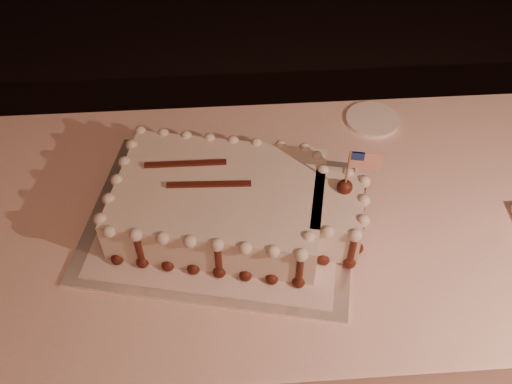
{
  "coord_description": "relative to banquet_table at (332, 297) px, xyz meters",
  "views": [
    {
      "loc": [
        -0.27,
        -0.23,
        1.77
      ],
      "look_at": [
        -0.22,
        0.59,
        0.84
      ],
      "focal_mm": 40.0,
      "sensor_mm": 36.0,
      "label": 1
    }
  ],
  "objects": [
    {
      "name": "banquet_table",
      "position": [
        0.0,
        0.0,
        0.0
      ],
      "size": [
        2.4,
        0.8,
        0.75
      ],
      "primitive_type": "cube",
      "color": "beige",
      "rests_on": "ground"
    },
    {
      "name": "sheet_cake",
      "position": [
        -0.27,
        -0.01,
        0.44
      ],
      "size": [
        0.59,
        0.41,
        0.22
      ],
      "color": "silver",
      "rests_on": "doily"
    },
    {
      "name": "side_plate",
      "position": [
        0.12,
        0.31,
        0.38
      ],
      "size": [
        0.14,
        0.14,
        0.01
      ],
      "primitive_type": "cylinder",
      "color": "white",
      "rests_on": "banquet_table"
    },
    {
      "name": "doily",
      "position": [
        -0.3,
        -0.01,
        0.38
      ],
      "size": [
        0.61,
        0.51,
        0.0
      ],
      "primitive_type": "cube",
      "rotation": [
        0.0,
        0.0,
        -0.22
      ],
      "color": "silver",
      "rests_on": "cake_board"
    },
    {
      "name": "cake_board",
      "position": [
        -0.3,
        -0.01,
        0.38
      ],
      "size": [
        0.68,
        0.57,
        0.01
      ],
      "primitive_type": "cube",
      "rotation": [
        0.0,
        0.0,
        -0.22
      ],
      "color": "white",
      "rests_on": "banquet_table"
    }
  ]
}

